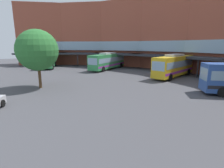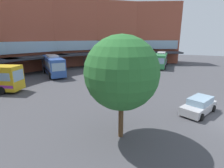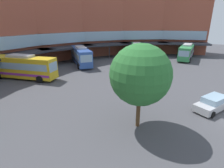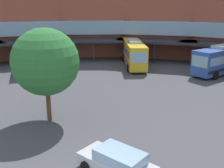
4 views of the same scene
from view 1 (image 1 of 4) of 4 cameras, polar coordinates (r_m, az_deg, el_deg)
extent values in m
cube|color=#8CADC6|center=(37.50, 32.01, 10.37)|extent=(11.54, 6.24, 2.27)
cube|color=#282B33|center=(33.80, 27.98, 7.44)|extent=(12.83, 4.00, 0.40)
cylinder|color=#2D2D33|center=(32.62, 26.16, 4.60)|extent=(0.20, 0.20, 3.25)
cube|color=#9E4C38|center=(43.46, 17.93, 15.58)|extent=(14.03, 9.56, 16.24)
cube|color=#8CADC6|center=(42.84, 17.30, 11.75)|extent=(12.88, 9.41, 2.27)
cube|color=#282B33|center=(39.00, 14.23, 9.02)|extent=(13.44, 7.65, 0.40)
cylinder|color=#2D2D33|center=(37.74, 12.91, 6.50)|extent=(0.20, 0.20, 3.25)
cube|color=#9E4C38|center=(48.16, 4.08, 15.80)|extent=(13.96, 12.25, 16.24)
cube|color=#8CADC6|center=(47.53, 3.75, 12.32)|extent=(13.04, 11.71, 2.27)
cube|color=#282B33|center=(43.54, 1.51, 9.75)|extent=(12.82, 10.60, 0.40)
cylinder|color=#2D2D33|center=(42.20, 0.60, 7.45)|extent=(0.20, 0.20, 3.25)
cube|color=#9E4C38|center=(52.02, -8.97, 15.45)|extent=(12.60, 13.81, 16.24)
cube|color=#8CADC6|center=(51.38, -9.05, 12.22)|extent=(12.01, 12.95, 2.27)
cube|color=#282B33|center=(47.24, -10.56, 9.77)|extent=(11.02, 12.59, 0.40)
cylinder|color=#2D2D33|center=(45.84, -11.12, 7.63)|extent=(0.20, 0.20, 3.25)
cube|color=#9E4C38|center=(54.89, -21.46, 14.60)|extent=(10.10, 14.11, 16.24)
cube|color=#8CADC6|center=(54.24, -21.34, 11.55)|extent=(9.87, 12.99, 2.27)
cube|color=#282B33|center=(49.99, -22.19, 9.21)|extent=(8.22, 13.42, 0.40)
cylinder|color=#2D2D33|center=(48.54, -22.44, 7.18)|extent=(0.20, 0.20, 3.25)
cube|color=#338C4C|center=(45.54, -20.04, 7.41)|extent=(10.56, 5.38, 3.08)
cube|color=#8CADC6|center=(45.51, -20.08, 7.87)|extent=(9.99, 5.26, 0.99)
cube|color=black|center=(45.62, -19.96, 6.33)|extent=(10.37, 5.35, 0.37)
cube|color=#8CADC6|center=(40.49, -20.92, 7.30)|extent=(0.76, 2.18, 1.36)
cube|color=#B2B2B7|center=(45.44, -20.21, 9.57)|extent=(4.05, 2.77, 0.36)
cylinder|color=black|center=(42.08, -18.73, 5.29)|extent=(1.14, 0.60, 1.10)
cylinder|color=black|center=(42.42, -22.17, 5.08)|extent=(1.14, 0.60, 1.10)
cylinder|color=black|center=(48.98, -17.96, 6.30)|extent=(1.14, 0.60, 1.10)
cylinder|color=black|center=(49.27, -20.92, 6.12)|extent=(1.14, 0.60, 1.10)
cube|color=gold|center=(32.27, 19.57, 5.68)|extent=(5.71, 11.49, 3.21)
cube|color=#8CADC6|center=(32.23, 19.62, 6.36)|extent=(5.55, 10.86, 1.03)
cube|color=purple|center=(32.38, 19.45, 4.11)|extent=(5.66, 11.29, 0.39)
cube|color=#8CADC6|center=(27.21, 14.86, 5.63)|extent=(2.07, 0.76, 1.41)
cube|color=#B2B2B7|center=(32.12, 19.80, 8.84)|extent=(2.84, 4.39, 0.36)
cylinder|color=black|center=(28.50, 18.48, 2.07)|extent=(0.62, 1.14, 1.10)
cylinder|color=black|center=(29.56, 14.22, 2.69)|extent=(0.62, 1.14, 1.10)
cylinder|color=black|center=(35.56, 23.68, 3.65)|extent=(0.62, 1.14, 1.10)
cylinder|color=black|center=(36.42, 20.10, 4.13)|extent=(0.62, 1.14, 1.10)
cube|color=#338C4C|center=(40.20, -1.38, 7.53)|extent=(8.72, 11.78, 3.04)
cube|color=#8CADC6|center=(40.17, -1.38, 8.05)|extent=(8.37, 11.18, 0.97)
cube|color=purple|center=(40.29, -1.37, 6.33)|extent=(8.61, 11.59, 0.37)
cube|color=#8CADC6|center=(35.02, -6.37, 7.29)|extent=(1.97, 1.30, 1.34)
cube|color=#B2B2B7|center=(40.09, -1.39, 9.96)|extent=(3.88, 4.71, 0.36)
cylinder|color=black|center=(36.12, -2.89, 4.83)|extent=(0.84, 1.09, 1.10)
cylinder|color=black|center=(37.50, -6.26, 5.06)|extent=(0.84, 1.09, 1.10)
cylinder|color=black|center=(43.44, 2.85, 6.16)|extent=(0.84, 1.09, 1.10)
cylinder|color=black|center=(44.60, -0.14, 6.34)|extent=(0.84, 1.09, 1.10)
cube|color=#8CADC6|center=(22.28, 27.85, 2.97)|extent=(1.84, 1.47, 1.38)
cylinder|color=black|center=(22.06, 32.48, -2.26)|extent=(0.91, 1.05, 1.10)
cylinder|color=black|center=(24.33, 30.12, -0.75)|extent=(0.91, 1.05, 1.10)
cylinder|color=black|center=(18.65, -32.15, -5.37)|extent=(0.69, 0.47, 0.66)
cylinder|color=brown|center=(24.27, -22.56, 2.77)|extent=(0.36, 0.36, 3.42)
sphere|color=#2D7233|center=(23.98, -23.20, 10.11)|extent=(5.12, 5.12, 5.12)
camera|label=2|loc=(34.62, -32.50, 13.55)|focal=27.67mm
camera|label=3|loc=(37.07, -34.90, 16.03)|focal=28.45mm
camera|label=4|loc=(20.69, -79.11, 12.51)|focal=42.85mm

